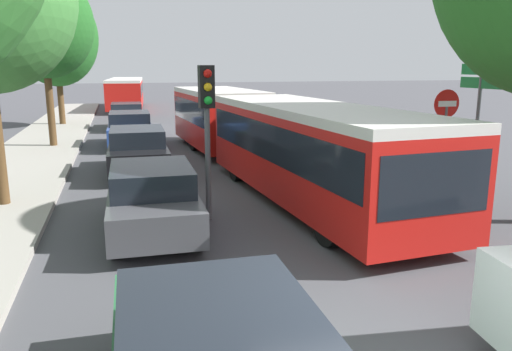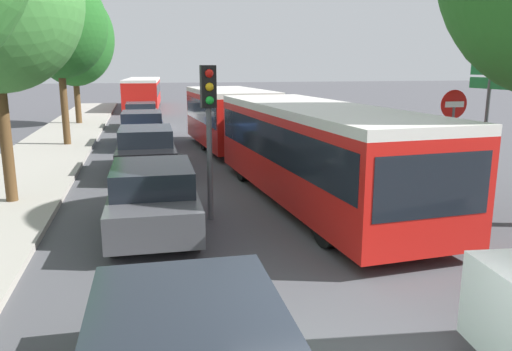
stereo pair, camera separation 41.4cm
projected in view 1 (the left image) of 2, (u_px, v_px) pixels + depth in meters
The scene contains 12 objects.
kerb_strip_left at pixel (41, 146), 20.93m from camera, with size 3.20×48.01×0.14m, color #9E998E.
articulated_bus at pixel (263, 130), 15.65m from camera, with size 3.67×16.63×2.45m.
city_bus_rear at pixel (126, 91), 39.55m from camera, with size 3.12×11.20×2.38m.
queued_car_graphite at pixel (152, 198), 10.25m from camera, with size 1.80×4.11×1.42m.
queued_car_black at pixel (138, 150), 15.92m from camera, with size 1.85×4.23×1.46m.
queued_car_blue at pixel (130, 129), 21.35m from camera, with size 1.86×4.25×1.47m.
queued_car_white at pixel (127, 116), 27.24m from camera, with size 1.78×4.07×1.40m.
traffic_light at pixel (207, 108), 10.67m from camera, with size 0.33×0.37×3.40m.
no_entry_sign at pixel (445, 128), 12.45m from camera, with size 0.70×0.08×2.82m.
direction_sign_post at pixel (480, 99), 12.77m from camera, with size 0.17×1.40×3.60m.
tree_left_far at pixel (45, 27), 19.76m from camera, with size 3.91×3.91×7.14m.
tree_left_distant at pixel (56, 37), 27.44m from camera, with size 4.54×4.54×7.61m.
Camera 1 is at (-2.42, -3.34, 3.39)m, focal length 35.00 mm.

